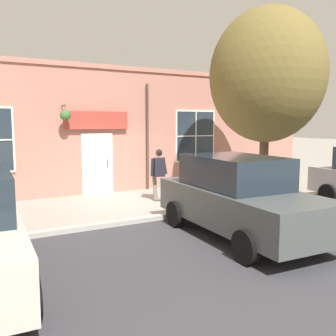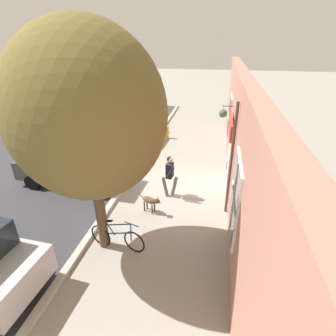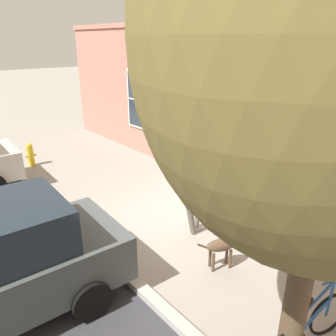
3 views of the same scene
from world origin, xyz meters
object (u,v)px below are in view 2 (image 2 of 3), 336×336
Objects in this scene: street_tree_by_curb at (84,119)px; fire_hydrant at (167,132)px; leaning_bicycle at (117,237)px; parked_car_mid_block at (73,164)px; dog_on_leash at (151,201)px; pedestrian_walking at (170,173)px; parked_car_nearest_curb at (119,125)px.

street_tree_by_curb is 10.06m from fire_hydrant.
parked_car_mid_block is (3.11, -3.31, 0.50)m from leaning_bicycle.
dog_on_leash is 0.53× the size of leaning_bicycle.
street_tree_by_curb reaches higher than fire_hydrant.
leaning_bicycle reaches higher than dog_on_leash.
pedestrian_walking reaches higher than dog_on_leash.
parked_car_nearest_curb reaches higher than leaning_bicycle.
dog_on_leash is 7.61m from fire_hydrant.
street_tree_by_curb is at bearing 106.96° from parked_car_nearest_curb.
leaning_bicycle is 4.57m from parked_car_mid_block.
pedestrian_walking is 6.52m from fire_hydrant.
fire_hydrant is (-2.77, -0.80, -0.48)m from parked_car_nearest_curb.
parked_car_mid_block is (3.62, -1.43, 0.42)m from dog_on_leash.
parked_car_mid_block is at bearing -21.47° from dog_on_leash.
fire_hydrant is (-0.14, -9.45, -3.43)m from street_tree_by_curb.
parked_car_mid_block is (-0.03, 5.33, 0.00)m from parked_car_nearest_curb.
leaning_bicycle is 9.21m from parked_car_nearest_curb.
pedestrian_walking is 3.29m from leaning_bicycle.
parked_car_nearest_curb is at bearing -61.60° from dog_on_leash.
fire_hydrant is at bearing -83.36° from dog_on_leash.
pedestrian_walking reaches higher than fire_hydrant.
pedestrian_walking is 0.96× the size of leaning_bicycle.
fire_hydrant is (1.33, -6.36, -0.59)m from pedestrian_walking.
parked_car_nearest_curb reaches higher than dog_on_leash.
dog_on_leash is (0.45, 1.20, -0.53)m from pedestrian_walking.
street_tree_by_curb is (1.47, 3.09, 2.84)m from pedestrian_walking.
parked_car_nearest_curb and parked_car_mid_block have the same top height.
fire_hydrant is at bearing -78.15° from pedestrian_walking.
street_tree_by_curb is at bearing 89.17° from fire_hydrant.
parked_car_nearest_curb is at bearing -73.04° from street_tree_by_curb.
street_tree_by_curb is 3.48m from leaning_bicycle.
dog_on_leash is 3.99m from street_tree_by_curb.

